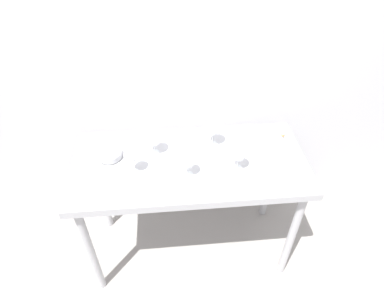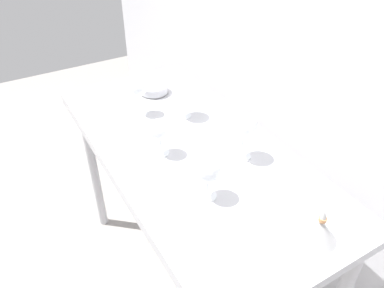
# 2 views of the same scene
# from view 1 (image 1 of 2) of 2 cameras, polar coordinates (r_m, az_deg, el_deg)

# --- Properties ---
(ground_plane) EXTENTS (6.00, 6.00, 0.00)m
(ground_plane) POSITION_cam_1_polar(r_m,az_deg,el_deg) (2.65, -0.33, -17.29)
(ground_plane) COLOR gray
(back_wall) EXTENTS (3.80, 0.04, 2.60)m
(back_wall) POSITION_cam_1_polar(r_m,az_deg,el_deg) (2.13, -1.62, 14.15)
(back_wall) COLOR silver
(back_wall) RESTS_ON ground_plane
(steel_counter) EXTENTS (1.40, 0.65, 0.90)m
(steel_counter) POSITION_cam_1_polar(r_m,az_deg,el_deg) (2.02, -0.40, -5.22)
(steel_counter) COLOR #B6B6BB
(steel_counter) RESTS_ON ground_plane
(wine_glass_far_right) EXTENTS (0.10, 0.10, 0.19)m
(wine_glass_far_right) POSITION_cam_1_polar(r_m,az_deg,el_deg) (1.98, 3.69, 2.86)
(wine_glass_far_right) COLOR white
(wine_glass_far_right) RESTS_ON steel_counter
(wine_glass_far_left) EXTENTS (0.10, 0.10, 0.17)m
(wine_glass_far_left) POSITION_cam_1_polar(r_m,az_deg,el_deg) (1.94, -6.83, 0.97)
(wine_glass_far_left) COLOR white
(wine_glass_far_left) RESTS_ON steel_counter
(wine_glass_near_right) EXTENTS (0.09, 0.09, 0.16)m
(wine_glass_near_right) POSITION_cam_1_polar(r_m,az_deg,el_deg) (1.84, 8.23, -1.76)
(wine_glass_near_right) COLOR white
(wine_glass_near_right) RESTS_ON steel_counter
(wine_glass_near_left) EXTENTS (0.08, 0.08, 0.17)m
(wine_glass_near_left) POSITION_cam_1_polar(r_m,az_deg,el_deg) (1.83, -10.64, -2.10)
(wine_glass_near_left) COLOR white
(wine_glass_near_left) RESTS_ON steel_counter
(wine_glass_near_center) EXTENTS (0.08, 0.08, 0.15)m
(wine_glass_near_center) POSITION_cam_1_polar(r_m,az_deg,el_deg) (1.79, -0.75, -3.08)
(wine_glass_near_center) COLOR white
(wine_glass_near_center) RESTS_ON steel_counter
(tasting_sheet_upper) EXTENTS (0.24, 0.28, 0.00)m
(tasting_sheet_upper) POSITION_cam_1_polar(r_m,az_deg,el_deg) (2.12, 9.50, 0.48)
(tasting_sheet_upper) COLOR white
(tasting_sheet_upper) RESTS_ON steel_counter
(tasting_bowl) EXTENTS (0.14, 0.14, 0.05)m
(tasting_bowl) POSITION_cam_1_polar(r_m,az_deg,el_deg) (2.01, -14.15, -1.82)
(tasting_bowl) COLOR #4C4C4C
(tasting_bowl) RESTS_ON steel_counter
(decanter_funnel) EXTENTS (0.12, 0.12, 0.12)m
(decanter_funnel) POSITION_cam_1_polar(r_m,az_deg,el_deg) (2.11, 15.48, 0.64)
(decanter_funnel) COLOR #B5B5B5
(decanter_funnel) RESTS_ON steel_counter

